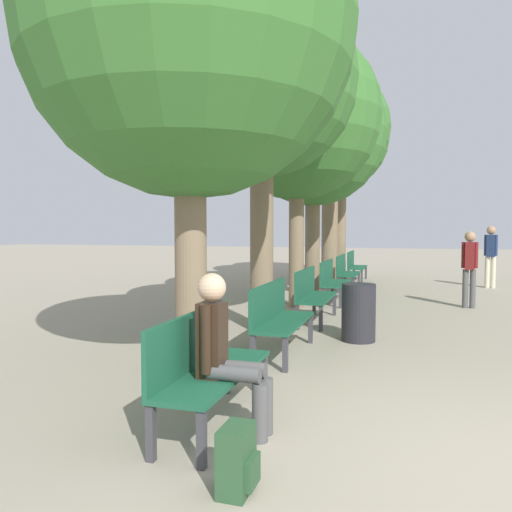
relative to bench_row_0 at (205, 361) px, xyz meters
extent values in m
plane|color=gray|center=(2.17, -0.23, -0.53)|extent=(80.00, 80.00, 0.00)
cube|color=#195138|center=(0.10, 0.00, -0.10)|extent=(0.48, 1.62, 0.04)
cube|color=#195138|center=(-0.12, 0.00, 0.16)|extent=(0.04, 1.62, 0.48)
cube|color=#38383D|center=(0.29, -0.77, -0.33)|extent=(0.06, 0.06, 0.41)
cube|color=#38383D|center=(0.29, 0.77, -0.33)|extent=(0.06, 0.06, 0.41)
cube|color=#38383D|center=(-0.09, -0.77, -0.33)|extent=(0.06, 0.06, 0.41)
cube|color=#38383D|center=(-0.09, 0.77, -0.33)|extent=(0.06, 0.06, 0.41)
cube|color=#195138|center=(0.10, 2.41, -0.10)|extent=(0.48, 1.62, 0.04)
cube|color=#195138|center=(-0.12, 2.41, 0.16)|extent=(0.04, 1.62, 0.48)
cube|color=#38383D|center=(0.29, 1.65, -0.33)|extent=(0.06, 0.06, 0.41)
cube|color=#38383D|center=(0.29, 3.18, -0.33)|extent=(0.06, 0.06, 0.41)
cube|color=#38383D|center=(-0.09, 1.65, -0.33)|extent=(0.06, 0.06, 0.41)
cube|color=#38383D|center=(-0.09, 3.18, -0.33)|extent=(0.06, 0.06, 0.41)
cube|color=#195138|center=(0.10, 4.82, -0.10)|extent=(0.48, 1.62, 0.04)
cube|color=#195138|center=(-0.12, 4.82, 0.16)|extent=(0.04, 1.62, 0.48)
cube|color=#38383D|center=(0.29, 4.06, -0.33)|extent=(0.06, 0.06, 0.41)
cube|color=#38383D|center=(0.29, 5.59, -0.33)|extent=(0.06, 0.06, 0.41)
cube|color=#38383D|center=(-0.09, 4.06, -0.33)|extent=(0.06, 0.06, 0.41)
cube|color=#38383D|center=(-0.09, 5.59, -0.33)|extent=(0.06, 0.06, 0.41)
cube|color=#195138|center=(0.10, 7.23, -0.10)|extent=(0.48, 1.62, 0.04)
cube|color=#195138|center=(-0.12, 7.23, 0.16)|extent=(0.04, 1.62, 0.48)
cube|color=#38383D|center=(0.29, 6.47, -0.33)|extent=(0.06, 0.06, 0.41)
cube|color=#38383D|center=(0.29, 8.00, -0.33)|extent=(0.06, 0.06, 0.41)
cube|color=#38383D|center=(-0.09, 6.47, -0.33)|extent=(0.06, 0.06, 0.41)
cube|color=#38383D|center=(-0.09, 8.00, -0.33)|extent=(0.06, 0.06, 0.41)
cube|color=#195138|center=(0.10, 9.64, -0.10)|extent=(0.48, 1.62, 0.04)
cube|color=#195138|center=(-0.12, 9.64, 0.16)|extent=(0.04, 1.62, 0.48)
cube|color=#38383D|center=(0.29, 8.88, -0.33)|extent=(0.06, 0.06, 0.41)
cube|color=#38383D|center=(0.29, 10.41, -0.33)|extent=(0.06, 0.06, 0.41)
cube|color=#38383D|center=(-0.09, 8.88, -0.33)|extent=(0.06, 0.06, 0.41)
cube|color=#38383D|center=(-0.09, 10.41, -0.33)|extent=(0.06, 0.06, 0.41)
cube|color=#195138|center=(0.10, 12.05, -0.10)|extent=(0.48, 1.62, 0.04)
cube|color=#195138|center=(-0.12, 12.05, 0.16)|extent=(0.04, 1.62, 0.48)
cube|color=#38383D|center=(0.29, 11.29, -0.33)|extent=(0.06, 0.06, 0.41)
cube|color=#38383D|center=(0.29, 12.82, -0.33)|extent=(0.06, 0.06, 0.41)
cube|color=#38383D|center=(-0.09, 11.29, -0.33)|extent=(0.06, 0.06, 0.41)
cube|color=#38383D|center=(-0.09, 12.82, -0.33)|extent=(0.06, 0.06, 0.41)
cylinder|color=#7A664C|center=(-0.63, 1.11, 0.85)|extent=(0.35, 0.35, 2.76)
sphere|color=#38702D|center=(-0.63, 1.11, 3.20)|extent=(3.54, 3.54, 3.54)
cylinder|color=#7A664C|center=(-0.63, 3.84, 1.04)|extent=(0.38, 0.38, 3.14)
sphere|color=#38702D|center=(-0.63, 3.84, 3.44)|extent=(3.03, 3.03, 3.03)
cylinder|color=#7A664C|center=(-0.63, 6.43, 0.98)|extent=(0.32, 0.32, 3.03)
sphere|color=#38702D|center=(-0.63, 6.43, 3.45)|extent=(3.47, 3.47, 3.47)
cylinder|color=#7A664C|center=(-0.63, 8.25, 0.96)|extent=(0.36, 0.36, 2.99)
sphere|color=#38702D|center=(-0.63, 8.25, 3.43)|extent=(3.53, 3.53, 3.53)
cylinder|color=#7A664C|center=(-0.63, 11.02, 1.28)|extent=(0.48, 0.48, 3.63)
sphere|color=#38702D|center=(-0.63, 11.02, 4.05)|extent=(3.47, 3.47, 3.47)
cylinder|color=#7A664C|center=(-0.63, 13.10, 1.33)|extent=(0.47, 0.47, 3.72)
sphere|color=#38702D|center=(-0.63, 13.10, 4.08)|extent=(3.22, 3.22, 3.22)
cylinder|color=#4C4C4C|center=(0.34, -0.23, -0.02)|extent=(0.43, 0.12, 0.12)
cylinder|color=#4C4C4C|center=(0.55, -0.23, -0.31)|extent=(0.12, 0.12, 0.45)
cylinder|color=#4C4C4C|center=(0.34, -0.07, -0.02)|extent=(0.43, 0.12, 0.12)
cylinder|color=#4C4C4C|center=(0.55, -0.07, -0.31)|extent=(0.12, 0.12, 0.45)
cube|color=black|center=(0.12, -0.15, 0.22)|extent=(0.19, 0.23, 0.60)
cylinder|color=black|center=(0.12, -0.28, 0.25)|extent=(0.09, 0.09, 0.54)
cylinder|color=black|center=(0.12, -0.02, 0.25)|extent=(0.09, 0.09, 0.54)
sphere|color=tan|center=(0.12, -0.15, 0.64)|extent=(0.23, 0.23, 0.23)
cube|color=#284C2D|center=(0.62, -0.98, -0.32)|extent=(0.18, 0.29, 0.42)
cube|color=#284C2D|center=(0.73, -0.98, -0.39)|extent=(0.04, 0.20, 0.19)
cylinder|color=#4C4C4C|center=(2.77, 7.29, -0.13)|extent=(0.12, 0.12, 0.80)
cylinder|color=#4C4C4C|center=(2.91, 7.29, -0.13)|extent=(0.12, 0.12, 0.80)
cube|color=maroon|center=(2.84, 7.29, 0.55)|extent=(0.21, 0.24, 0.57)
cylinder|color=maroon|center=(2.72, 7.29, 0.57)|extent=(0.08, 0.08, 0.54)
cylinder|color=maroon|center=(2.96, 7.29, 0.57)|extent=(0.08, 0.08, 0.54)
sphere|color=#A37A5B|center=(2.84, 7.29, 0.95)|extent=(0.22, 0.22, 0.22)
cylinder|color=beige|center=(3.73, 11.27, -0.10)|extent=(0.13, 0.13, 0.87)
cylinder|color=beige|center=(3.88, 11.27, -0.10)|extent=(0.13, 0.13, 0.87)
cube|color=navy|center=(3.81, 11.27, 0.64)|extent=(0.26, 0.28, 0.61)
cylinder|color=navy|center=(3.68, 11.27, 0.66)|extent=(0.09, 0.09, 0.58)
cylinder|color=navy|center=(3.94, 11.27, 0.66)|extent=(0.09, 0.09, 0.58)
sphere|color=#A37A5B|center=(3.81, 11.27, 1.07)|extent=(0.23, 0.23, 0.23)
cylinder|color=#232328|center=(0.94, 3.52, -0.11)|extent=(0.49, 0.49, 0.84)
camera|label=1|loc=(1.63, -3.84, 1.11)|focal=35.00mm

